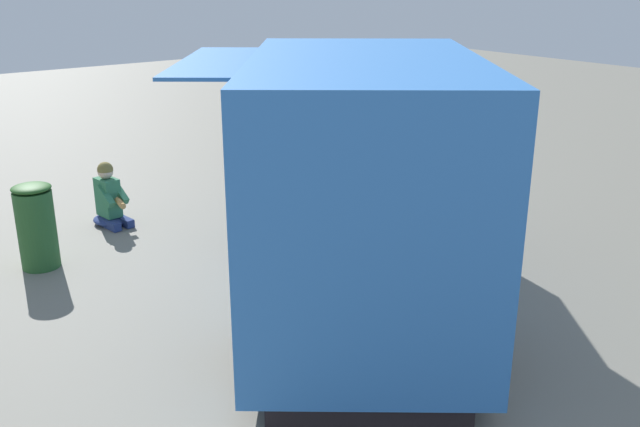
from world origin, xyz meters
TOP-DOWN VIEW (x-y plane):
  - ground_plane at (0.00, 0.00)m, footprint 40.00×40.00m
  - food_truck at (0.33, -0.08)m, footprint 5.13×4.67m
  - person_customer at (-3.52, -1.28)m, footprint 0.78×0.51m
  - plaza_bench at (-3.31, 3.34)m, footprint 1.81×1.13m
  - trash_bin at (-2.62, -2.51)m, footprint 0.45×0.45m

SIDE VIEW (x-z plane):
  - ground_plane at x=0.00m, z-range 0.00..0.00m
  - person_customer at x=-3.52m, z-range -0.10..0.79m
  - plaza_bench at x=-3.31m, z-range 0.12..0.59m
  - trash_bin at x=-2.62m, z-range 0.01..1.03m
  - food_truck at x=0.33m, z-range -0.05..2.58m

